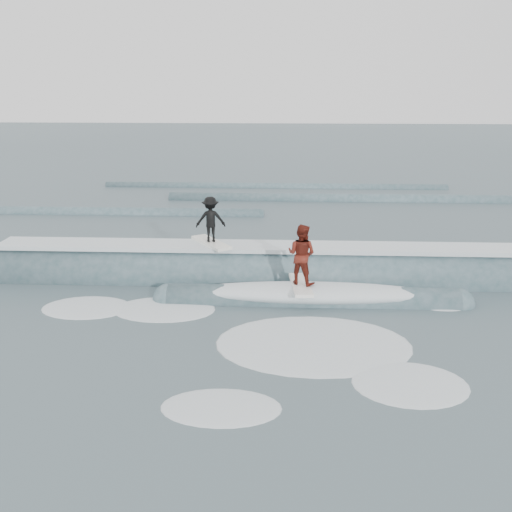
{
  "coord_description": "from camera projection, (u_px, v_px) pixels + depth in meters",
  "views": [
    {
      "loc": [
        0.86,
        -14.45,
        6.6
      ],
      "look_at": [
        0.0,
        3.38,
        1.1
      ],
      "focal_mm": 40.0,
      "sensor_mm": 36.0,
      "label": 1
    }
  ],
  "objects": [
    {
      "name": "ground",
      "position": [
        250.0,
        330.0,
        15.77
      ],
      "size": [
        160.0,
        160.0,
        0.0
      ],
      "primitive_type": "plane",
      "color": "#384952",
      "rests_on": "ground"
    },
    {
      "name": "surfer_black",
      "position": [
        211.0,
        222.0,
        19.44
      ],
      "size": [
        1.6,
        1.95,
        1.66
      ],
      "color": "white",
      "rests_on": "ground"
    },
    {
      "name": "far_swells",
      "position": [
        245.0,
        201.0,
        32.68
      ],
      "size": [
        38.37,
        8.65,
        0.8
      ],
      "color": "#345158",
      "rests_on": "ground"
    },
    {
      "name": "surfer_red",
      "position": [
        301.0,
        257.0,
        17.36
      ],
      "size": [
        1.13,
        2.04,
        1.98
      ],
      "color": "white",
      "rests_on": "ground"
    },
    {
      "name": "whitewater",
      "position": [
        259.0,
        338.0,
        15.26
      ],
      "size": [
        13.06,
        7.61,
        0.1
      ],
      "color": "white",
      "rests_on": "ground"
    },
    {
      "name": "breaking_wave",
      "position": [
        264.0,
        279.0,
        19.67
      ],
      "size": [
        23.94,
        3.91,
        2.26
      ],
      "color": "#345158",
      "rests_on": "ground"
    }
  ]
}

